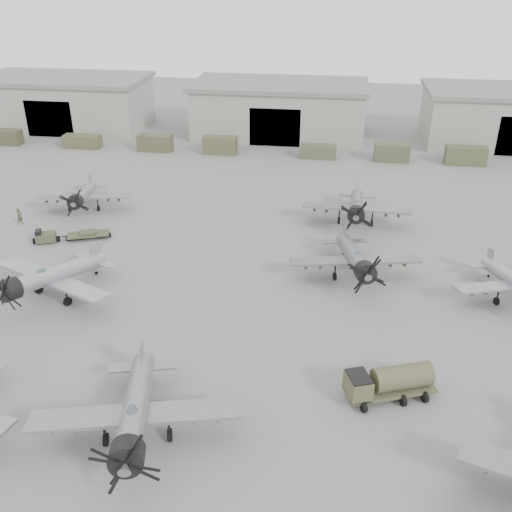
{
  "coord_description": "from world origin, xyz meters",
  "views": [
    {
      "loc": [
        9.63,
        -34.0,
        27.1
      ],
      "look_at": [
        3.07,
        12.24,
        2.5
      ],
      "focal_mm": 40.0,
      "sensor_mm": 36.0,
      "label": 1
    }
  ],
  "objects": [
    {
      "name": "fuel_tanker",
      "position": [
        14.4,
        -2.52,
        1.38
      ],
      "size": [
        6.55,
        4.32,
        2.4
      ],
      "rotation": [
        0.0,
        0.0,
        0.36
      ],
      "color": "#49492F",
      "rests_on": "ground"
    },
    {
      "name": "support_truck_1",
      "position": [
        -30.26,
        50.0,
        1.0
      ],
      "size": [
        5.92,
        2.2,
        1.99
      ],
      "primitive_type": "cube",
      "color": "#47472E",
      "rests_on": "ground"
    },
    {
      "name": "aircraft_far_1",
      "position": [
        12.5,
        26.03,
        2.23
      ],
      "size": [
        12.24,
        11.01,
        4.9
      ],
      "rotation": [
        0.0,
        0.0,
        -0.04
      ],
      "color": "gray",
      "rests_on": "ground"
    },
    {
      "name": "hangar_left",
      "position": [
        -38.0,
        61.96,
        4.37
      ],
      "size": [
        29.0,
        14.8,
        8.7
      ],
      "color": "gray",
      "rests_on": "ground"
    },
    {
      "name": "hangar_center",
      "position": [
        0.0,
        61.96,
        4.37
      ],
      "size": [
        29.0,
        14.8,
        8.7
      ],
      "color": "gray",
      "rests_on": "ground"
    },
    {
      "name": "ground",
      "position": [
        0.0,
        0.0,
        0.0
      ],
      "size": [
        220.0,
        220.0,
        0.0
      ],
      "primitive_type": "plane",
      "color": "slate",
      "rests_on": "ground"
    },
    {
      "name": "tug_trailer",
      "position": [
        -18.66,
        17.48,
        0.57
      ],
      "size": [
        7.59,
        3.98,
        1.52
      ],
      "rotation": [
        0.0,
        0.0,
        0.36
      ],
      "color": "#3F422B",
      "rests_on": "ground"
    },
    {
      "name": "support_truck_4",
      "position": [
        7.22,
        50.0,
        0.98
      ],
      "size": [
        5.41,
        2.2,
        1.96
      ],
      "primitive_type": "cube",
      "color": "#454C31",
      "rests_on": "ground"
    },
    {
      "name": "ground_crew",
      "position": [
        -25.29,
        20.92,
        0.97
      ],
      "size": [
        0.7,
        0.83,
        1.95
      ],
      "primitive_type": "imported",
      "rotation": [
        0.0,
        0.0,
        1.19
      ],
      "color": "#3E452D",
      "rests_on": "ground"
    },
    {
      "name": "support_truck_3",
      "position": [
        -7.9,
        50.0,
        1.31
      ],
      "size": [
        5.17,
        2.2,
        2.62
      ],
      "primitive_type": "cube",
      "color": "#48482F",
      "rests_on": "ground"
    },
    {
      "name": "support_truck_0",
      "position": [
        -43.41,
        50.0,
        1.18
      ],
      "size": [
        5.34,
        2.2,
        2.36
      ],
      "primitive_type": "cube",
      "color": "#3D3D28",
      "rests_on": "ground"
    },
    {
      "name": "aircraft_far_0",
      "position": [
        -19.6,
        25.41,
        2.02
      ],
      "size": [
        11.2,
        10.08,
        4.45
      ],
      "rotation": [
        0.0,
        0.0,
        0.21
      ],
      "color": "#909398",
      "rests_on": "ground"
    },
    {
      "name": "aircraft_mid_1",
      "position": [
        -14.43,
        6.15,
        2.29
      ],
      "size": [
        12.31,
        11.15,
        5.03
      ],
      "rotation": [
        0.0,
        0.0,
        -0.42
      ],
      "color": "#9A9EA3",
      "rests_on": "ground"
    },
    {
      "name": "aircraft_mid_2",
      "position": [
        12.26,
        13.48,
        2.23
      ],
      "size": [
        12.33,
        11.1,
        4.89
      ],
      "rotation": [
        0.0,
        0.0,
        0.2
      ],
      "color": "gray",
      "rests_on": "ground"
    },
    {
      "name": "support_truck_5",
      "position": [
        18.1,
        50.0,
        1.29
      ],
      "size": [
        5.15,
        2.2,
        2.59
      ],
      "primitive_type": "cube",
      "color": "#434930",
      "rests_on": "ground"
    },
    {
      "name": "support_truck_2",
      "position": [
        -18.23,
        50.0,
        1.27
      ],
      "size": [
        5.38,
        2.2,
        2.54
      ],
      "primitive_type": "cube",
      "color": "#46442D",
      "rests_on": "ground"
    },
    {
      "name": "support_truck_6",
      "position": [
        28.67,
        50.0,
        1.31
      ],
      "size": [
        5.81,
        2.2,
        2.62
      ],
      "primitive_type": "cube",
      "color": "#46482F",
      "rests_on": "ground"
    },
    {
      "name": "aircraft_near_1",
      "position": [
        -1.38,
        -9.12,
        2.39
      ],
      "size": [
        13.19,
        11.88,
        5.25
      ],
      "rotation": [
        0.0,
        0.0,
        0.24
      ],
      "color": "gray",
      "rests_on": "ground"
    }
  ]
}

